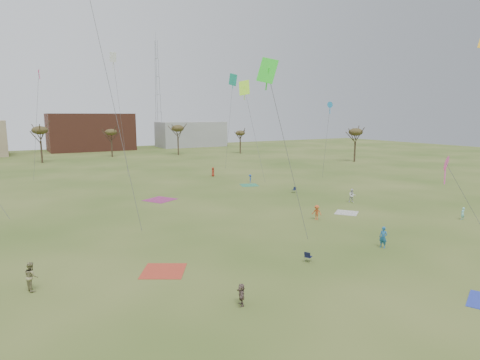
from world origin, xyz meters
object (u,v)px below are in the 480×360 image
flyer_near_right (383,237)px  camp_chair_center (308,259)px  camp_chair_right (294,191)px  radio_tower (158,94)px

flyer_near_right → camp_chair_center: size_ratio=2.18×
flyer_near_right → camp_chair_right: bearing=143.9°
camp_chair_center → camp_chair_right: (16.70, 23.71, 0.00)m
camp_chair_center → radio_tower: (28.72, 121.71, 18.95)m
camp_chair_center → radio_tower: 126.49m
flyer_near_right → radio_tower: radio_tower is taller
flyer_near_right → camp_chair_right: (8.76, 24.28, -0.69)m
flyer_near_right → camp_chair_right: 25.82m
flyer_near_right → radio_tower: bearing=154.1°
camp_chair_center → camp_chair_right: size_ratio=1.00×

